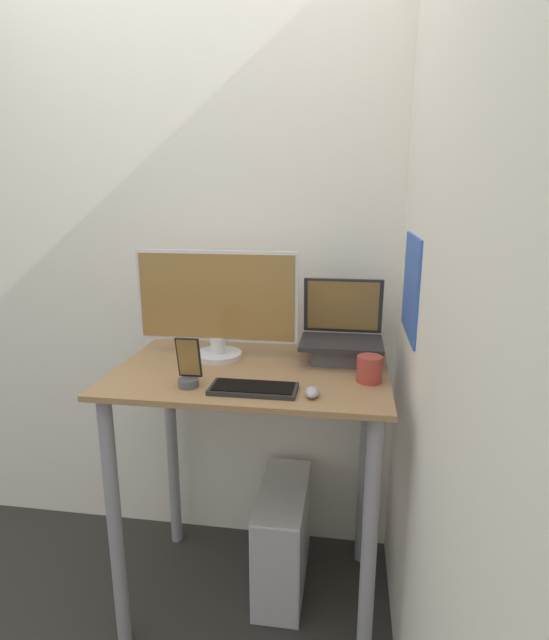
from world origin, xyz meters
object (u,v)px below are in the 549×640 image
object	(u,v)px
computer_tower	(283,537)
cell_phone	(189,371)
monitor	(217,306)
keyboard	(253,388)
laptop	(341,340)
mouse	(312,392)

from	to	relation	value
computer_tower	cell_phone	bearing A→B (deg)	-132.05
monitor	keyboard	size ratio (longest dim) A/B	2.19
laptop	computer_tower	bearing A→B (deg)	-168.00
laptop	computer_tower	size ratio (longest dim) A/B	0.63
laptop	keyboard	xyz separation A→B (m)	(-0.27, -0.35, -0.07)
laptop	monitor	world-z (taller)	monitor
mouse	cell_phone	bearing A→B (deg)	175.70
keyboard	computer_tower	xyz separation A→B (m)	(0.06, 0.31, -0.78)
laptop	mouse	distance (m)	0.39
laptop	monitor	xyz separation A→B (m)	(-0.47, -0.05, 0.13)
keyboard	mouse	distance (m)	0.19
monitor	computer_tower	bearing A→B (deg)	0.16
keyboard	computer_tower	bearing A→B (deg)	79.85
monitor	keyboard	world-z (taller)	monitor
monitor	computer_tower	distance (m)	1.00
monitor	mouse	world-z (taller)	monitor
keyboard	mouse	bearing A→B (deg)	-6.39
keyboard	computer_tower	size ratio (longest dim) A/B	0.58
laptop	cell_phone	xyz separation A→B (m)	(-0.48, -0.35, -0.02)
mouse	cell_phone	size ratio (longest dim) A/B	0.42
computer_tower	mouse	bearing A→B (deg)	-68.17
cell_phone	computer_tower	distance (m)	0.92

